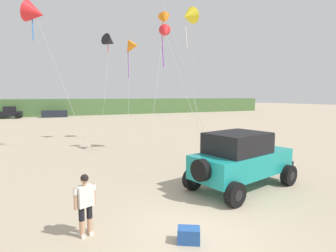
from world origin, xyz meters
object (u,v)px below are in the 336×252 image
kite_green_box (165,32)px  kite_blue_swept (110,41)px  person_watching (85,202)px  kite_black_sled (189,16)px  distant_pickup (7,113)px  distant_sedan (55,114)px  kite_yellow_diamond (130,48)px  kite_white_parafoil (35,13)px  cooler_box (189,235)px  jeep (241,158)px  kite_pink_ribbon (164,20)px

kite_green_box → kite_blue_swept: 6.98m
kite_green_box → person_watching: bearing=-125.9°
person_watching → kite_black_sled: size_ratio=0.18×
person_watching → kite_green_box: size_ratio=0.21×
distant_pickup → kite_green_box: size_ratio=0.59×
distant_sedan → kite_yellow_diamond: bearing=-77.4°
kite_white_parafoil → kite_green_box: (6.94, -1.17, -0.56)m
cooler_box → jeep: bearing=64.0°
person_watching → kite_blue_swept: kite_blue_swept is taller
distant_sedan → kite_yellow_diamond: kite_yellow_diamond is taller
jeep → kite_green_box: 9.13m
kite_pink_ribbon → kite_black_sled: kite_black_sled is taller
cooler_box → kite_pink_ribbon: bearing=99.0°
kite_pink_ribbon → kite_white_parafoil: 7.16m
jeep → kite_green_box: size_ratio=0.63×
kite_white_parafoil → kite_yellow_diamond: size_ratio=1.05×
cooler_box → kite_green_box: bearing=99.0°
distant_pickup → kite_yellow_diamond: 32.76m
kite_green_box → distant_pickup: bearing=109.9°
kite_white_parafoil → kite_pink_ribbon: bearing=-5.4°
person_watching → distant_pickup: bearing=99.4°
person_watching → distant_sedan: person_watching is taller
jeep → kite_yellow_diamond: bearing=93.3°
kite_white_parafoil → cooler_box: bearing=-71.5°
kite_yellow_diamond → distant_pickup: bearing=113.2°
kite_blue_swept → kite_yellow_diamond: size_ratio=1.04×
kite_blue_swept → kite_white_parafoil: bearing=-132.5°
jeep → kite_pink_ribbon: 10.08m
person_watching → kite_blue_swept: bearing=75.2°
distant_pickup → person_watching: bearing=-80.6°
cooler_box → distant_pickup: 46.17m
kite_pink_ribbon → kite_black_sled: size_ratio=0.96×
distant_pickup → distant_sedan: size_ratio=1.13×
person_watching → distant_sedan: size_ratio=0.40×
kite_green_box → kite_blue_swept: (-1.88, 6.70, 0.54)m
kite_black_sled → kite_green_box: bearing=173.0°
kite_yellow_diamond → kite_black_sled: kite_black_sled is taller
kite_pink_ribbon → kite_blue_swept: bearing=108.3°
distant_sedan → kite_white_parafoil: 35.24m
jeep → kite_yellow_diamond: size_ratio=0.61×
distant_sedan → kite_black_sled: kite_black_sled is taller
cooler_box → kite_pink_ribbon: 13.24m
person_watching → kite_white_parafoil: kite_white_parafoil is taller
cooler_box → kite_yellow_diamond: (3.09, 15.67, 7.35)m
kite_green_box → kite_yellow_diamond: bearing=93.0°
distant_sedan → kite_yellow_diamond: 30.55m
kite_pink_ribbon → kite_green_box: bearing=-109.4°
distant_pickup → kite_blue_swept: kite_blue_swept is taller
distant_sedan → distant_pickup: bearing=-179.8°
distant_sedan → kite_pink_ribbon: size_ratio=0.48×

